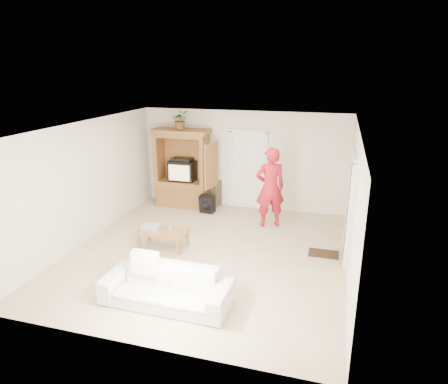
# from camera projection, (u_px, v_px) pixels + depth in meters

# --- Properties ---
(floor) EXTENTS (6.00, 6.00, 0.00)m
(floor) POSITION_uv_depth(u_px,v_px,m) (208.00, 253.00, 8.26)
(floor) COLOR tan
(floor) RESTS_ON ground
(ceiling) EXTENTS (6.00, 6.00, 0.00)m
(ceiling) POSITION_uv_depth(u_px,v_px,m) (206.00, 127.00, 7.47)
(ceiling) COLOR white
(ceiling) RESTS_ON floor
(wall_back) EXTENTS (5.50, 0.00, 5.50)m
(wall_back) POSITION_uv_depth(u_px,v_px,m) (243.00, 160.00, 10.61)
(wall_back) COLOR silver
(wall_back) RESTS_ON floor
(wall_front) EXTENTS (5.50, 0.00, 5.50)m
(wall_front) POSITION_uv_depth(u_px,v_px,m) (133.00, 261.00, 5.12)
(wall_front) COLOR silver
(wall_front) RESTS_ON floor
(wall_left) EXTENTS (0.00, 6.00, 6.00)m
(wall_left) POSITION_uv_depth(u_px,v_px,m) (86.00, 182.00, 8.59)
(wall_left) COLOR silver
(wall_left) RESTS_ON floor
(wall_right) EXTENTS (0.00, 6.00, 6.00)m
(wall_right) POSITION_uv_depth(u_px,v_px,m) (353.00, 206.00, 7.13)
(wall_right) COLOR silver
(wall_right) RESTS_ON floor
(armoire) EXTENTS (1.82, 1.14, 2.10)m
(armoire) POSITION_uv_depth(u_px,v_px,m) (183.00, 173.00, 10.84)
(armoire) COLOR brown
(armoire) RESTS_ON floor
(door_back) EXTENTS (0.85, 0.05, 2.04)m
(door_back) POSITION_uv_depth(u_px,v_px,m) (248.00, 171.00, 10.63)
(door_back) COLOR white
(door_back) RESTS_ON floor
(doorway_right) EXTENTS (0.05, 0.90, 2.04)m
(doorway_right) POSITION_uv_depth(u_px,v_px,m) (350.00, 209.00, 7.77)
(doorway_right) COLOR black
(doorway_right) RESTS_ON floor
(framed_picture) EXTENTS (0.03, 0.60, 0.48)m
(framed_picture) POSITION_uv_depth(u_px,v_px,m) (352.00, 165.00, 8.79)
(framed_picture) COLOR black
(framed_picture) RESTS_ON wall_right
(doormat) EXTENTS (0.60, 0.40, 0.02)m
(doormat) POSITION_uv_depth(u_px,v_px,m) (323.00, 254.00, 8.19)
(doormat) COLOR #382316
(doormat) RESTS_ON floor
(plant) EXTENTS (0.57, 0.54, 0.50)m
(plant) POSITION_uv_depth(u_px,v_px,m) (180.00, 120.00, 10.38)
(plant) COLOR #4C7238
(plant) RESTS_ON armoire
(man) EXTENTS (0.83, 0.71, 1.92)m
(man) POSITION_uv_depth(u_px,v_px,m) (270.00, 188.00, 9.37)
(man) COLOR #A31521
(man) RESTS_ON floor
(sofa) EXTENTS (2.09, 0.84, 0.61)m
(sofa) POSITION_uv_depth(u_px,v_px,m) (166.00, 287.00, 6.40)
(sofa) COLOR silver
(sofa) RESTS_ON floor
(coffee_table) EXTENTS (1.08, 0.62, 0.39)m
(coffee_table) POSITION_uv_depth(u_px,v_px,m) (163.00, 232.00, 8.40)
(coffee_table) COLOR olive
(coffee_table) RESTS_ON floor
(towel) EXTENTS (0.42, 0.33, 0.08)m
(towel) POSITION_uv_depth(u_px,v_px,m) (151.00, 227.00, 8.44)
(towel) COLOR #D94872
(towel) RESTS_ON coffee_table
(candle) EXTENTS (0.08, 0.08, 0.10)m
(candle) POSITION_uv_depth(u_px,v_px,m) (170.00, 228.00, 8.37)
(candle) COLOR tan
(candle) RESTS_ON coffee_table
(backpack_black) EXTENTS (0.40, 0.26, 0.47)m
(backpack_black) POSITION_uv_depth(u_px,v_px,m) (207.00, 204.00, 10.43)
(backpack_black) COLOR black
(backpack_black) RESTS_ON floor
(backpack_olive) EXTENTS (0.44, 0.38, 0.71)m
(backpack_olive) POSITION_uv_depth(u_px,v_px,m) (213.00, 193.00, 10.97)
(backpack_olive) COLOR #47442B
(backpack_olive) RESTS_ON floor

